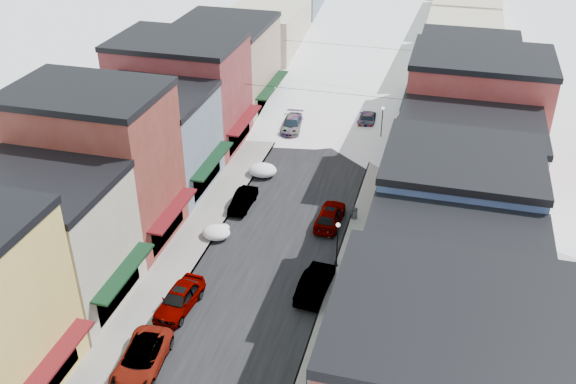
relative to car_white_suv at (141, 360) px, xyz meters
The scene contains 32 objects.
road 52.51m from the car_white_suv, 85.30° to the left, with size 10.00×160.00×0.01m, color black.
sidewalk_left 52.39m from the car_white_suv, 92.52° to the left, with size 3.20×160.00×0.15m, color gray.
sidewalk_right 53.46m from the car_white_suv, 78.23° to the left, with size 3.20×160.00×0.15m, color gray.
curb_left 52.34m from the car_white_suv, 90.82° to the left, with size 0.10×160.00×0.15m, color slate.
curb_right 53.16m from the car_white_suv, 79.87° to the left, with size 0.10×160.00×0.15m, color slate.
bldg_l_cream 10.87m from the car_white_suv, 151.48° to the left, with size 11.30×8.20×9.50m.
bldg_l_brick_near 16.82m from the car_white_suv, 126.21° to the left, with size 12.30×8.20×12.50m.
bldg_l_grayblue 23.41m from the car_white_suv, 112.63° to the left, with size 11.30×9.20×9.00m.
bldg_l_brick_far 32.25m from the car_white_suv, 108.06° to the left, with size 13.30×9.20×11.00m.
bldg_l_tan 41.52m from the car_white_suv, 102.43° to the left, with size 11.30×11.20×10.00m.
bldg_r_green 18.45m from the car_white_suv, 13.91° to the left, with size 11.30×9.20×9.50m.
bldg_r_blue 22.44m from the car_white_suv, 37.31° to the left, with size 11.30×9.20×10.50m.
bldg_r_cream 28.92m from the car_white_suv, 51.14° to the left, with size 12.30×9.20×9.00m.
bldg_r_brick_far 36.72m from the car_white_suv, 59.45° to the left, with size 13.30×9.20×11.50m.
bldg_r_tan 45.06m from the car_white_suv, 67.06° to the left, with size 11.30×11.20×9.50m.
distant_blocks 75.52m from the car_white_suv, 86.73° to the left, with size 34.00×55.00×8.00m.
overhead_cables 40.43m from the car_white_suv, 83.84° to the left, with size 16.40×15.04×0.04m.
car_white_suv is the anchor object (origin of this frame).
car_silver_sedan 5.83m from the car_white_suv, 90.00° to the left, with size 1.98×4.93×1.68m, color #96989E.
car_dark_hatch 19.59m from the car_white_suv, 90.00° to the left, with size 1.46×4.17×1.38m, color black.
car_silver_wagon 35.75m from the car_white_suv, 89.73° to the left, with size 2.08×5.12×1.48m, color gray.
car_green_sedan 13.13m from the car_white_suv, 49.08° to the left, with size 1.75×5.02×1.65m, color black.
car_gray_suv 20.45m from the car_white_suv, 67.57° to the left, with size 1.98×4.92×1.68m, color gray.
car_black_sedan 40.41m from the car_white_suv, 78.87° to the left, with size 2.09×5.13×1.49m, color black.
car_lane_silver 49.35m from the car_white_suv, 86.85° to the left, with size 1.95×4.85×1.65m, color gray.
car_lane_white 67.88m from the car_white_suv, 85.66° to the left, with size 2.21×4.80×1.33m, color white.
fire_hydrant 11.25m from the car_white_suv, 15.86° to the left, with size 0.44×0.34×0.76m.
trash_can 22.27m from the car_white_suv, 64.29° to the left, with size 0.53×0.53×0.90m.
streetlamp_near 16.33m from the car_white_suv, 54.17° to the left, with size 0.32×0.32×3.83m.
streetlamp_far 36.68m from the car_white_suv, 74.53° to the left, with size 0.32×0.32×3.88m.
snow_pile_mid 14.67m from the car_white_suv, 92.27° to the left, with size 2.29×2.61×0.97m.
snow_pile_far 25.51m from the car_white_suv, 89.96° to the left, with size 2.67×2.85×1.13m.
Camera 1 is at (11.68, -17.50, 29.36)m, focal length 40.00 mm.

